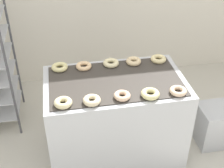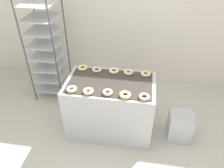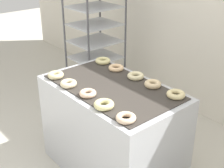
# 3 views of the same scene
# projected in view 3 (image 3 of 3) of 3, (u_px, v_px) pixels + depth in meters

# --- Properties ---
(wall_back) EXTENTS (8.00, 0.05, 2.80)m
(wall_back) POSITION_uv_depth(u_px,v_px,m) (222.00, 0.00, 3.24)
(wall_back) COLOR silver
(wall_back) RESTS_ON ground_plane
(fryer_machine) EXTENTS (1.22, 0.74, 0.87)m
(fryer_machine) POSITION_uv_depth(u_px,v_px,m) (112.00, 130.00, 2.78)
(fryer_machine) COLOR #B7BABF
(fryer_machine) RESTS_ON ground_plane
(baking_rack_cart) EXTENTS (0.52, 0.59, 1.81)m
(baking_rack_cart) POSITION_uv_depth(u_px,v_px,m) (95.00, 33.00, 3.83)
(baking_rack_cart) COLOR #4C4C51
(baking_rack_cart) RESTS_ON ground_plane
(donut_near_leftmost) EXTENTS (0.14, 0.14, 0.05)m
(donut_near_leftmost) POSITION_uv_depth(u_px,v_px,m) (56.00, 75.00, 2.74)
(donut_near_leftmost) COLOR beige
(donut_near_leftmost) RESTS_ON fryer_machine
(donut_near_left) EXTENTS (0.14, 0.14, 0.05)m
(donut_near_left) POSITION_uv_depth(u_px,v_px,m) (68.00, 84.00, 2.59)
(donut_near_left) COLOR beige
(donut_near_left) RESTS_ON fryer_machine
(donut_near_center) EXTENTS (0.13, 0.13, 0.04)m
(donut_near_center) POSITION_uv_depth(u_px,v_px,m) (88.00, 93.00, 2.43)
(donut_near_center) COLOR beige
(donut_near_center) RESTS_ON fryer_machine
(donut_near_right) EXTENTS (0.15, 0.15, 0.05)m
(donut_near_right) POSITION_uv_depth(u_px,v_px,m) (104.00, 105.00, 2.26)
(donut_near_right) COLOR beige
(donut_near_right) RESTS_ON fryer_machine
(donut_near_rightmost) EXTENTS (0.14, 0.14, 0.04)m
(donut_near_rightmost) POSITION_uv_depth(u_px,v_px,m) (126.00, 118.00, 2.10)
(donut_near_rightmost) COLOR beige
(donut_near_rightmost) RESTS_ON fryer_machine
(donut_far_leftmost) EXTENTS (0.15, 0.15, 0.04)m
(donut_far_leftmost) POSITION_uv_depth(u_px,v_px,m) (103.00, 61.00, 3.06)
(donut_far_leftmost) COLOR beige
(donut_far_leftmost) RESTS_ON fryer_machine
(donut_far_left) EXTENTS (0.14, 0.14, 0.04)m
(donut_far_left) POSITION_uv_depth(u_px,v_px,m) (116.00, 68.00, 2.90)
(donut_far_left) COLOR #EEC390
(donut_far_left) RESTS_ON fryer_machine
(donut_far_center) EXTENTS (0.15, 0.15, 0.04)m
(donut_far_center) POSITION_uv_depth(u_px,v_px,m) (136.00, 76.00, 2.73)
(donut_far_center) COLOR beige
(donut_far_center) RESTS_ON fryer_machine
(donut_far_right) EXTENTS (0.14, 0.14, 0.05)m
(donut_far_right) POSITION_uv_depth(u_px,v_px,m) (153.00, 84.00, 2.58)
(donut_far_right) COLOR beige
(donut_far_right) RESTS_ON fryer_machine
(donut_far_rightmost) EXTENTS (0.15, 0.15, 0.04)m
(donut_far_rightmost) POSITION_uv_depth(u_px,v_px,m) (176.00, 94.00, 2.41)
(donut_far_rightmost) COLOR beige
(donut_far_rightmost) RESTS_ON fryer_machine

